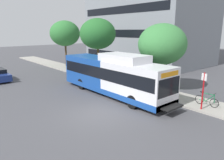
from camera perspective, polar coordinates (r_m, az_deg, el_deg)
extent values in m
plane|color=#4C4C51|center=(21.01, -17.10, -2.48)|extent=(120.00, 120.00, 0.00)
cube|color=#A8A399|center=(22.99, 1.12, -0.35)|extent=(3.00, 56.00, 0.14)
cube|color=white|center=(16.18, 6.71, -0.43)|extent=(2.54, 5.80, 2.73)
cube|color=#19479E|center=(20.47, -5.26, 2.51)|extent=(2.54, 5.80, 2.73)
cube|color=#19479E|center=(18.49, 0.02, -2.25)|extent=(2.57, 11.60, 0.44)
cube|color=black|center=(18.15, 0.02, 2.34)|extent=(2.58, 11.25, 0.96)
cube|color=black|center=(14.42, 15.07, -1.84)|extent=(2.34, 0.10, 1.24)
cube|color=orange|center=(14.22, 15.32, 1.54)|extent=(1.90, 0.08, 0.32)
cube|color=white|center=(16.88, 3.24, 5.96)|extent=(2.16, 4.06, 0.60)
cube|color=black|center=(14.60, 16.03, -7.06)|extent=(1.78, 0.60, 0.10)
cylinder|color=black|center=(15.27, 5.60, -5.89)|extent=(0.30, 1.00, 1.00)
cylinder|color=black|center=(16.89, 10.95, -4.17)|extent=(0.30, 1.00, 1.00)
cylinder|color=black|center=(20.35, -8.26, -1.06)|extent=(0.30, 1.00, 1.00)
cylinder|color=black|center=(21.60, -3.20, -0.10)|extent=(0.30, 1.00, 1.00)
cylinder|color=red|center=(15.72, 23.38, -2.79)|extent=(0.10, 0.10, 2.60)
cube|color=white|center=(15.47, 23.69, 0.76)|extent=(0.04, 0.36, 0.48)
torus|color=black|center=(16.66, 25.91, -5.66)|extent=(0.04, 0.66, 0.66)
torus|color=black|center=(17.09, 22.55, -4.87)|extent=(0.04, 0.66, 0.66)
cylinder|color=#19723F|center=(16.71, 24.91, -4.53)|extent=(0.05, 0.64, 0.64)
cylinder|color=#19723F|center=(16.89, 23.53, -4.21)|extent=(0.05, 0.34, 0.62)
cylinder|color=#19723F|center=(16.69, 24.54, -3.44)|extent=(0.05, 0.90, 0.05)
cylinder|color=#19723F|center=(17.00, 23.22, -5.08)|extent=(0.05, 0.45, 0.08)
cylinder|color=#19723F|center=(16.57, 25.95, -4.54)|extent=(0.05, 0.10, 0.67)
cylinder|color=black|center=(16.49, 25.98, -3.42)|extent=(0.52, 0.03, 0.03)
cube|color=black|center=(16.86, 23.18, -3.00)|extent=(0.12, 0.24, 0.06)
cylinder|color=#4C3823|center=(19.95, 12.97, 1.13)|extent=(0.28, 0.28, 2.54)
ellipsoid|color=#3D8442|center=(19.56, 13.41, 9.40)|extent=(4.30, 4.30, 3.65)
cylinder|color=#4C3823|center=(27.09, -3.77, 5.36)|extent=(0.28, 0.28, 3.25)
ellipsoid|color=#286B2D|center=(26.84, -3.88, 12.36)|extent=(4.47, 4.47, 3.80)
cylinder|color=#4C3823|center=(33.35, -12.33, 6.56)|extent=(0.28, 0.28, 3.23)
ellipsoid|color=#337A38|center=(33.14, -12.62, 12.21)|extent=(4.44, 4.44, 3.78)
cylinder|color=black|center=(25.62, -26.04, 0.27)|extent=(0.20, 0.64, 0.64)
cylinder|color=black|center=(28.20, -27.46, 1.21)|extent=(0.20, 0.64, 0.64)
cube|color=black|center=(37.21, 9.62, 7.23)|extent=(13.03, 17.07, 1.10)
cube|color=black|center=(37.02, 9.83, 12.41)|extent=(13.03, 17.07, 1.10)
cube|color=black|center=(37.13, 10.04, 17.59)|extent=(13.03, 17.07, 1.10)
cylinder|color=#B7B7BC|center=(49.66, -5.65, 9.98)|extent=(1.10, 1.10, 5.34)
cylinder|color=#B7B7BC|center=(49.64, -5.79, 16.14)|extent=(0.91, 0.91, 5.34)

